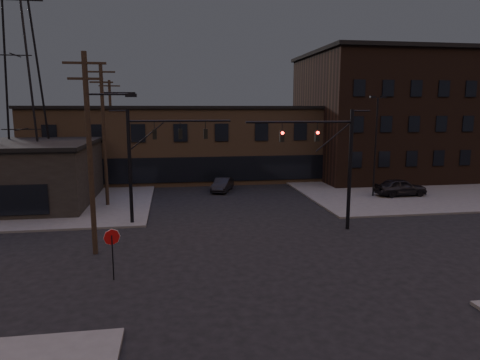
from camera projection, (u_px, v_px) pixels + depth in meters
name	position (u px, v px, depth m)	size (l,w,h in m)	color
ground	(268.00, 257.00, 23.55)	(140.00, 140.00, 0.00)	black
sidewalk_ne	(415.00, 180.00, 48.38)	(30.00, 30.00, 0.15)	#474744
building_row	(216.00, 143.00, 50.14)	(40.00, 12.00, 8.00)	brown
building_right	(400.00, 117.00, 51.12)	(22.00, 16.00, 14.00)	black
traffic_signal_near	(334.00, 157.00, 27.94)	(7.12, 0.24, 8.00)	black
traffic_signal_far	(148.00, 153.00, 29.46)	(7.12, 0.24, 8.00)	black
stop_sign	(112.00, 243.00, 20.06)	(0.72, 0.33, 2.48)	black
utility_pole_near	(91.00, 150.00, 23.05)	(3.70, 0.28, 11.00)	black
utility_pole_mid	(105.00, 133.00, 34.53)	(3.70, 0.28, 11.50)	black
utility_pole_far	(111.00, 130.00, 46.11)	(2.20, 0.28, 11.00)	black
transmission_tower	(15.00, 55.00, 36.19)	(7.00, 7.00, 25.00)	black
lot_light_a	(376.00, 137.00, 38.28)	(1.50, 0.28, 9.14)	black
lot_light_b	(408.00, 133.00, 44.09)	(1.50, 0.28, 9.14)	black
parked_car_lot_a	(401.00, 187.00, 39.07)	(1.87, 4.65, 1.58)	black
parked_car_lot_b	(396.00, 172.00, 48.29)	(2.07, 5.10, 1.48)	silver
car_crossing	(223.00, 185.00, 41.89)	(1.41, 4.04, 1.33)	black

